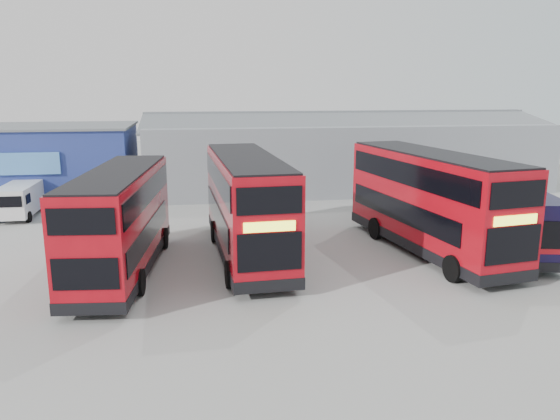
{
  "coord_description": "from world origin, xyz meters",
  "views": [
    {
      "loc": [
        -3.55,
        -22.28,
        7.72
      ],
      "look_at": [
        0.3,
        2.28,
        2.1
      ],
      "focal_mm": 35.0,
      "sensor_mm": 36.0,
      "label": 1
    }
  ],
  "objects_px": {
    "office_block": "(45,162)",
    "double_decker_centre": "(247,207)",
    "maintenance_shed": "(341,152)",
    "double_decker_right": "(430,203)",
    "double_decker_left": "(121,223)",
    "single_decker_blue": "(494,212)",
    "panel_van": "(20,199)"
  },
  "relations": [
    {
      "from": "office_block",
      "to": "panel_van",
      "type": "height_order",
      "value": "office_block"
    },
    {
      "from": "double_decker_right",
      "to": "panel_van",
      "type": "distance_m",
      "value": 23.96
    },
    {
      "from": "double_decker_right",
      "to": "single_decker_blue",
      "type": "distance_m",
      "value": 4.25
    },
    {
      "from": "maintenance_shed",
      "to": "double_decker_left",
      "type": "height_order",
      "value": "maintenance_shed"
    },
    {
      "from": "double_decker_left",
      "to": "single_decker_blue",
      "type": "distance_m",
      "value": 18.14
    },
    {
      "from": "double_decker_right",
      "to": "maintenance_shed",
      "type": "bearing_deg",
      "value": 79.2
    },
    {
      "from": "double_decker_right",
      "to": "double_decker_left",
      "type": "bearing_deg",
      "value": 174.88
    },
    {
      "from": "maintenance_shed",
      "to": "panel_van",
      "type": "relative_size",
      "value": 6.72
    },
    {
      "from": "single_decker_blue",
      "to": "maintenance_shed",
      "type": "bearing_deg",
      "value": -67.28
    },
    {
      "from": "double_decker_right",
      "to": "office_block",
      "type": "bearing_deg",
      "value": 133.36
    },
    {
      "from": "maintenance_shed",
      "to": "double_decker_left",
      "type": "bearing_deg",
      "value": -127.01
    },
    {
      "from": "maintenance_shed",
      "to": "panel_van",
      "type": "distance_m",
      "value": 23.53
    },
    {
      "from": "panel_van",
      "to": "double_decker_left",
      "type": "bearing_deg",
      "value": -56.83
    },
    {
      "from": "single_decker_blue",
      "to": "panel_van",
      "type": "xyz_separation_m",
      "value": [
        -25.41,
        9.52,
        -0.44
      ]
    },
    {
      "from": "maintenance_shed",
      "to": "double_decker_left",
      "type": "relative_size",
      "value": 2.89
    },
    {
      "from": "double_decker_left",
      "to": "double_decker_right",
      "type": "distance_m",
      "value": 14.04
    },
    {
      "from": "double_decker_left",
      "to": "single_decker_blue",
      "type": "xyz_separation_m",
      "value": [
        18.01,
        2.04,
        -0.64
      ]
    },
    {
      "from": "maintenance_shed",
      "to": "double_decker_right",
      "type": "xyz_separation_m",
      "value": [
        -0.69,
        -18.63,
        -0.23
      ]
    },
    {
      "from": "double_decker_centre",
      "to": "double_decker_right",
      "type": "relative_size",
      "value": 0.98
    },
    {
      "from": "double_decker_left",
      "to": "double_decker_right",
      "type": "bearing_deg",
      "value": -170.85
    },
    {
      "from": "double_decker_left",
      "to": "panel_van",
      "type": "xyz_separation_m",
      "value": [
        -7.4,
        11.55,
        -1.08
      ]
    },
    {
      "from": "office_block",
      "to": "double_decker_right",
      "type": "xyz_separation_m",
      "value": [
        21.31,
        -16.62,
        -0.2
      ]
    },
    {
      "from": "double_decker_centre",
      "to": "panel_van",
      "type": "height_order",
      "value": "double_decker_centre"
    },
    {
      "from": "office_block",
      "to": "double_decker_centre",
      "type": "distance_m",
      "value": 20.48
    },
    {
      "from": "maintenance_shed",
      "to": "double_decker_right",
      "type": "height_order",
      "value": "maintenance_shed"
    },
    {
      "from": "double_decker_right",
      "to": "panel_van",
      "type": "bearing_deg",
      "value": 144.81
    },
    {
      "from": "double_decker_left",
      "to": "maintenance_shed",
      "type": "bearing_deg",
      "value": -121.43
    },
    {
      "from": "panel_van",
      "to": "single_decker_blue",
      "type": "bearing_deg",
      "value": -19.99
    },
    {
      "from": "office_block",
      "to": "double_decker_left",
      "type": "relative_size",
      "value": 1.17
    },
    {
      "from": "double_decker_left",
      "to": "panel_van",
      "type": "relative_size",
      "value": 2.33
    },
    {
      "from": "panel_van",
      "to": "double_decker_right",
      "type": "bearing_deg",
      "value": -25.96
    },
    {
      "from": "double_decker_left",
      "to": "double_decker_right",
      "type": "relative_size",
      "value": 0.91
    }
  ]
}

